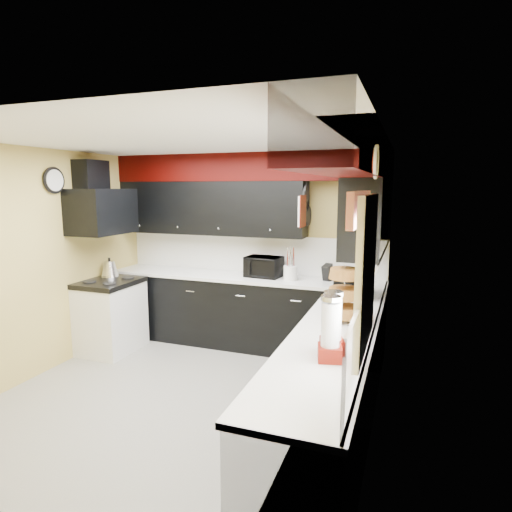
{
  "coord_description": "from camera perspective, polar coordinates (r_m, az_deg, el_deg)",
  "views": [
    {
      "loc": [
        2.02,
        -3.55,
        2.07
      ],
      "look_at": [
        0.47,
        0.73,
        1.34
      ],
      "focal_mm": 30.0,
      "sensor_mm": 36.0,
      "label": 1
    }
  ],
  "objects": [
    {
      "name": "pan_low",
      "position": [
        5.38,
        6.99,
        5.32
      ],
      "size": [
        0.03,
        0.24,
        0.42
      ],
      "primitive_type": null,
      "color": "black",
      "rests_on": "upper_back"
    },
    {
      "name": "splash_back",
      "position": [
        5.78,
        -0.81,
        0.36
      ],
      "size": [
        3.6,
        0.02,
        0.5
      ],
      "primitive_type": "cube",
      "color": "white",
      "rests_on": "counter_back"
    },
    {
      "name": "pan_top",
      "position": [
        5.24,
        6.73,
        8.29
      ],
      "size": [
        0.03,
        0.22,
        0.4
      ],
      "primitive_type": null,
      "color": "black",
      "rests_on": "upper_back"
    },
    {
      "name": "kettle",
      "position": [
        5.91,
        -18.93,
        -1.61
      ],
      "size": [
        0.25,
        0.25,
        0.2
      ],
      "primitive_type": null,
      "rotation": [
        0.0,
        0.0,
        0.14
      ],
      "color": "silver",
      "rests_on": "cooktop"
    },
    {
      "name": "microwave",
      "position": [
        4.64,
        12.72,
        -3.54
      ],
      "size": [
        0.32,
        0.48,
        0.27
      ],
      "primitive_type": "imported",
      "rotation": [
        0.0,
        0.0,
        1.57
      ],
      "color": "black",
      "rests_on": "counter_right"
    },
    {
      "name": "window",
      "position": [
        2.71,
        14.51,
        -2.25
      ],
      "size": [
        0.03,
        0.86,
        0.96
      ],
      "primitive_type": null,
      "color": "white",
      "rests_on": "wall_right"
    },
    {
      "name": "dispenser_a",
      "position": [
        3.01,
        10.2,
        -8.89
      ],
      "size": [
        0.2,
        0.2,
        0.42
      ],
      "primitive_type": null,
      "rotation": [
        0.0,
        0.0,
        0.37
      ],
      "color": "maroon",
      "rests_on": "counter_right"
    },
    {
      "name": "cooktop",
      "position": [
        5.69,
        -18.98,
        -3.37
      ],
      "size": [
        0.62,
        0.77,
        0.06
      ],
      "primitive_type": "cube",
      "color": "black",
      "rests_on": "stove"
    },
    {
      "name": "ceiling",
      "position": [
        4.11,
        -10.03,
        14.98
      ],
      "size": [
        3.6,
        3.6,
        0.06
      ],
      "primitive_type": "cube",
      "color": "white",
      "rests_on": "wall_back"
    },
    {
      "name": "wall_left",
      "position": [
        5.28,
        -26.82,
        -0.81
      ],
      "size": [
        0.06,
        3.6,
        2.5
      ],
      "primitive_type": "cube",
      "color": "#E0C666",
      "rests_on": "ground"
    },
    {
      "name": "dispenser_b",
      "position": [
        2.88,
        9.88,
        -9.67
      ],
      "size": [
        0.19,
        0.19,
        0.42
      ],
      "primitive_type": null,
      "rotation": [
        0.0,
        0.0,
        0.23
      ],
      "color": "#6D0010",
      "rests_on": "counter_right"
    },
    {
      "name": "utensil_crock",
      "position": [
        5.28,
        4.62,
        -2.27
      ],
      "size": [
        0.19,
        0.19,
        0.18
      ],
      "primitive_type": "cylinder",
      "rotation": [
        0.0,
        0.0,
        -0.15
      ],
      "color": "silver",
      "rests_on": "counter_back"
    },
    {
      "name": "splash_right",
      "position": [
        3.67,
        15.74,
        -5.13
      ],
      "size": [
        0.02,
        3.6,
        0.5
      ],
      "primitive_type": "cube",
      "color": "white",
      "rests_on": "counter_right"
    },
    {
      "name": "hood_duct",
      "position": [
        5.68,
        -21.11,
        9.82
      ],
      "size": [
        0.24,
        0.4,
        0.4
      ],
      "primitive_type": "cube",
      "color": "black",
      "rests_on": "wall_left"
    },
    {
      "name": "clock",
      "position": [
        5.37,
        -25.34,
        9.1
      ],
      "size": [
        0.03,
        0.3,
        0.3
      ],
      "primitive_type": null,
      "color": "black",
      "rests_on": "wall_left"
    },
    {
      "name": "deco_plate",
      "position": [
        3.22,
        15.72,
        11.98
      ],
      "size": [
        0.03,
        0.24,
        0.24
      ],
      "primitive_type": null,
      "color": "white",
      "rests_on": "wall_right"
    },
    {
      "name": "valance",
      "position": [
        2.67,
        13.67,
        6.27
      ],
      "size": [
        0.04,
        0.88,
        0.2
      ],
      "primitive_type": "cube",
      "color": "red",
      "rests_on": "wall_right"
    },
    {
      "name": "soffit_right",
      "position": [
        3.41,
        13.42,
        13.16
      ],
      "size": [
        0.36,
        3.24,
        0.35
      ],
      "primitive_type": "cube",
      "color": "black",
      "rests_on": "wall_right"
    },
    {
      "name": "ground",
      "position": [
        4.58,
        -9.13,
        -17.87
      ],
      "size": [
        3.6,
        3.6,
        0.0
      ],
      "primitive_type": "plane",
      "color": "gray",
      "rests_on": "ground"
    },
    {
      "name": "cab_right",
      "position": [
        3.67,
        10.12,
        -17.23
      ],
      "size": [
        0.6,
        3.0,
        0.9
      ],
      "primitive_type": "cube",
      "color": "black",
      "rests_on": "ground"
    },
    {
      "name": "counter_back",
      "position": [
        5.56,
        -1.86,
        -2.82
      ],
      "size": [
        3.62,
        0.64,
        0.04
      ],
      "primitive_type": "cube",
      "color": "white",
      "rests_on": "cab_back"
    },
    {
      "name": "soffit_back",
      "position": [
        5.56,
        -1.47,
        11.74
      ],
      "size": [
        3.6,
        0.36,
        0.35
      ],
      "primitive_type": "cube",
      "color": "black",
      "rests_on": "wall_back"
    },
    {
      "name": "stove",
      "position": [
        5.8,
        -18.75,
        -7.82
      ],
      "size": [
        0.6,
        0.75,
        0.86
      ],
      "primitive_type": "cube",
      "color": "white",
      "rests_on": "ground"
    },
    {
      "name": "upper_right",
      "position": [
        4.48,
        14.85,
        5.35
      ],
      "size": [
        0.35,
        1.8,
        0.7
      ],
      "primitive_type": "cube",
      "color": "black",
      "rests_on": "wall_right"
    },
    {
      "name": "upper_back",
      "position": [
        5.77,
        -6.09,
        6.38
      ],
      "size": [
        2.6,
        0.35,
        0.7
      ],
      "primitive_type": "cube",
      "color": "black",
      "rests_on": "wall_back"
    },
    {
      "name": "counter_right",
      "position": [
        3.49,
        10.34,
        -10.29
      ],
      "size": [
        0.64,
        3.02,
        0.04
      ],
      "primitive_type": "cube",
      "color": "white",
      "rests_on": "cab_right"
    },
    {
      "name": "baskets",
      "position": [
        3.74,
        11.66,
        -4.84
      ],
      "size": [
        0.27,
        0.27,
        0.5
      ],
      "primitive_type": null,
      "color": "brown",
      "rests_on": "upper_right"
    },
    {
      "name": "toaster_oven",
      "position": [
        5.47,
        1.01,
        -1.44
      ],
      "size": [
        0.48,
        0.41,
        0.26
      ],
      "primitive_type": "imported",
      "rotation": [
        0.0,
        0.0,
        -0.1
      ],
      "color": "black",
      "rests_on": "counter_back"
    },
    {
      "name": "knife_block",
      "position": [
        5.31,
        9.54,
        -2.2
      ],
      "size": [
        0.13,
        0.15,
        0.2
      ],
      "primitive_type": "cube",
      "rotation": [
        0.0,
        0.0,
        -0.31
      ],
      "color": "black",
      "rests_on": "counter_back"
    },
    {
      "name": "cab_back",
      "position": [
        5.68,
        -1.83,
        -7.47
      ],
      "size": [
        3.6,
        0.6,
        0.9
      ],
      "primitive_type": "cube",
      "color": "black",
      "rests_on": "ground"
    },
    {
      "name": "hood",
      "position": [
        5.6,
        -19.86,
        5.61
      ],
      "size": [
        0.5,
        0.78,
        0.55
      ],
      "primitive_type": "cube",
      "color": "black",
      "rests_on": "wall_left"
    },
    {
      "name": "wall_back",
      "position": [
        5.78,
        -0.77,
        0.96
      ],
      "size": [
        3.6,
        0.06,
        2.5
      ],
      "primitive_type": "cube",
      "color": "#E0C666",
      "rests_on": "ground"
    },
    {
      "name": "cut_board",
      "position": [
        5.0,
        6.13,
        5.97
      ],
      "size": [
        0.03,
        0.26,
        0.35
      ],
      "primitive_type": "cube",
      "color": "white",
      "rests_on": "upper_back"
    },
    {
      "name": "wall_right",
      "position": [
        3.65,
        15.94,
        -4.23
      ],
      "size": [
        0.06,
        3.6,
        2.5
      ],
      "primitive_type": "cube",
      "color": "#E0C666",
      "rests_on": "ground"
    },
    {
      "name": "pan_mid",
      "position": [
        5.13,
        6.34,
        5.48
      ],
      "size": [
        0.03,
        0.28,
        0.46
      ],
      "primitive_type": null,
      "color": "black",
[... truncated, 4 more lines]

